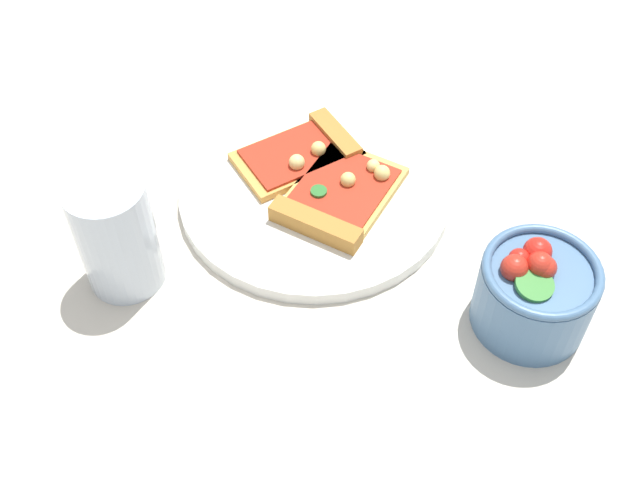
% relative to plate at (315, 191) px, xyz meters
% --- Properties ---
extents(ground_plane, '(2.40, 2.40, 0.00)m').
position_rel_plate_xyz_m(ground_plane, '(0.03, -0.02, -0.01)').
color(ground_plane, beige).
rests_on(ground_plane, ground).
extents(plate, '(0.27, 0.27, 0.01)m').
position_rel_plate_xyz_m(plate, '(0.00, 0.00, 0.00)').
color(plate, silver).
rests_on(plate, ground_plane).
extents(pizza_slice_near, '(0.15, 0.14, 0.02)m').
position_rel_plate_xyz_m(pizza_slice_near, '(0.02, 0.02, 0.01)').
color(pizza_slice_near, '#E5B256').
rests_on(pizza_slice_near, plate).
extents(pizza_slice_far, '(0.13, 0.14, 0.02)m').
position_rel_plate_xyz_m(pizza_slice_far, '(-0.04, -0.01, 0.01)').
color(pizza_slice_far, gold).
rests_on(pizza_slice_far, plate).
extents(salad_bowl, '(0.10, 0.10, 0.09)m').
position_rel_plate_xyz_m(salad_bowl, '(0.15, 0.19, 0.03)').
color(salad_bowl, '#4C7299').
rests_on(salad_bowl, ground_plane).
extents(soda_glass, '(0.07, 0.07, 0.12)m').
position_rel_plate_xyz_m(soda_glass, '(0.10, -0.17, 0.05)').
color(soda_glass, silver).
rests_on(soda_glass, ground_plane).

